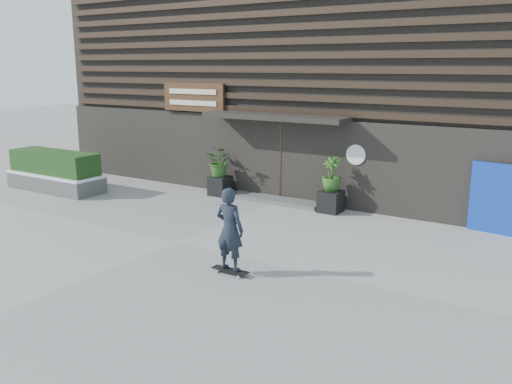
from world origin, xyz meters
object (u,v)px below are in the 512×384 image
Objects in this scene: raised_bed at (56,182)px; skateboarder at (230,230)px; planter_pot_left at (220,186)px; blue_tarp at (510,201)px; planter_pot_right at (331,202)px.

skateboarder is (9.09, -3.02, 0.66)m from raised_bed.
skateboarder is at bearing -18.39° from raised_bed.
planter_pot_left is 0.34× the size of skateboarder.
raised_bed is 1.90× the size of blue_tarp.
planter_pot_right is 4.54m from blue_tarp.
skateboarder reaches higher than planter_pot_left.
planter_pot_left is at bearing -171.27° from blue_tarp.
planter_pot_left is at bearing 127.65° from skateboarder.
skateboarder reaches higher than raised_bed.
blue_tarp is 7.01m from skateboarder.
blue_tarp reaches higher than planter_pot_right.
planter_pot_left is 0.33× the size of blue_tarp.
planter_pot_left is 5.49m from raised_bed.
skateboarder is (0.30, -5.32, 0.61)m from planter_pot_right.
raised_bed is 13.55m from blue_tarp.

